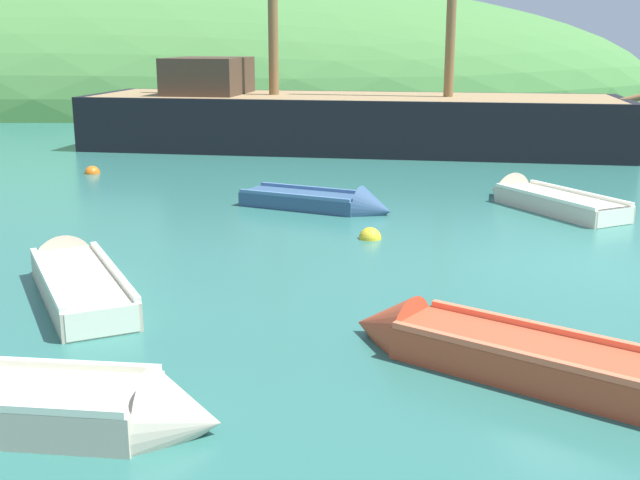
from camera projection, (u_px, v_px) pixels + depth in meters
ground_plane at (589, 269)px, 11.55m from camera, size 120.00×120.00×0.00m
shore_hill at (197, 97)px, 45.15m from camera, size 54.45×27.89×13.11m
sailing_ship at (346, 130)px, 23.99m from camera, size 18.40×8.76×11.17m
rowboat_outer_right at (490, 354)px, 8.12m from camera, size 3.19×3.13×0.88m
rowboat_portside at (541, 202)px, 15.76m from camera, size 2.04×3.56×0.93m
rowboat_center at (75, 282)px, 10.55m from camera, size 1.95×3.69×0.86m
rowboat_outer_left at (326, 205)px, 15.55m from camera, size 3.09×2.46×0.90m
rowboat_far at (61, 413)px, 6.85m from camera, size 3.25×1.69×0.91m
buoy_orange at (92, 173)px, 19.69m from camera, size 0.38×0.38×0.38m
buoy_yellow at (370, 239)px, 13.30m from camera, size 0.38×0.38×0.38m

